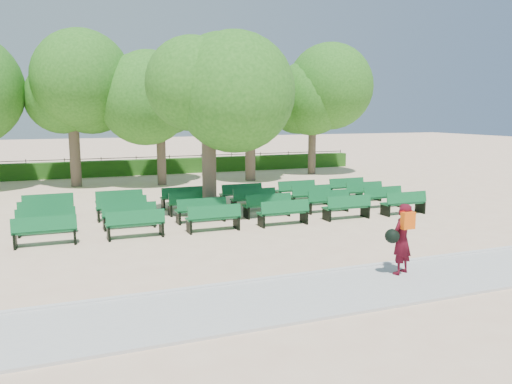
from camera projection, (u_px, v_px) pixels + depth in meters
ground at (226, 221)px, 16.98m from camera, size 120.00×120.00×0.00m
paving at (337, 292)px, 10.16m from camera, size 30.00×2.20×0.06m
curb at (311, 274)px, 11.21m from camera, size 30.00×0.12×0.10m
hedge at (154, 167)px, 29.80m from camera, size 26.00×0.70×0.90m
fence at (153, 173)px, 30.24m from camera, size 26.00×0.10×1.02m
tree_line at (168, 183)px, 26.19m from camera, size 21.80×6.80×7.04m
bench_array at (228, 213)px, 17.81m from camera, size 1.69×0.56×1.06m
tree_among at (208, 103)px, 16.93m from camera, size 3.95×3.95×5.76m
person at (401, 238)px, 11.07m from camera, size 0.80×0.58×1.60m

